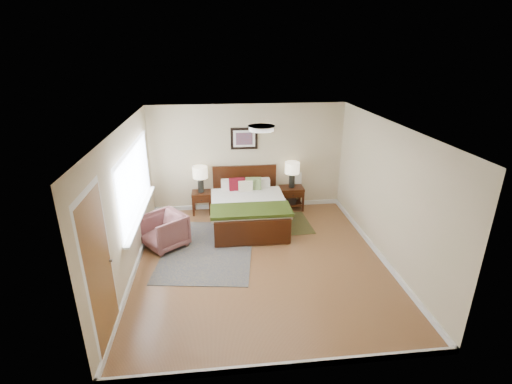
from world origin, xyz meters
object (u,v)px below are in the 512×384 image
bed (248,204)px  armchair (164,231)px  rug_persian (208,250)px  lamp_left (200,175)px  lamp_right (292,170)px  nightstand_right (291,196)px  nightstand_left (201,197)px

bed → armchair: 1.90m
armchair → rug_persian: 0.93m
lamp_left → rug_persian: lamp_left is taller
bed → lamp_right: lamp_right is taller
lamp_right → armchair: 3.27m
bed → nightstand_right: 1.33m
bed → lamp_right: bearing=33.5°
nightstand_left → lamp_left: bearing=90.0°
bed → nightstand_right: bearing=33.1°
nightstand_left → armchair: 1.66m
nightstand_right → lamp_right: lamp_right is taller
nightstand_left → lamp_left: 0.55m
rug_persian → nightstand_left: bearing=102.9°
nightstand_right → armchair: size_ratio=0.75×
bed → rug_persian: bearing=-130.4°
bed → nightstand_left: bearing=145.4°
lamp_left → rug_persian: bearing=-85.1°
lamp_right → rug_persian: lamp_right is taller
nightstand_left → lamp_left: size_ratio=0.86×
nightstand_right → rug_persian: nightstand_right is taller
nightstand_right → lamp_right: (0.00, 0.01, 0.64)m
armchair → bed: bearing=76.6°
lamp_left → lamp_right: (2.14, 0.00, 0.03)m
nightstand_right → rug_persian: (-1.99, -1.76, -0.34)m
lamp_left → bed: bearing=-35.4°
nightstand_right → armchair: armchair is taller
armchair → lamp_right: bearing=80.1°
bed → lamp_right: 1.42m
nightstand_left → lamp_right: 2.22m
nightstand_left → lamp_left: (0.00, 0.02, 0.55)m
lamp_right → nightstand_left: bearing=-179.5°
rug_persian → lamp_right: bearing=49.7°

